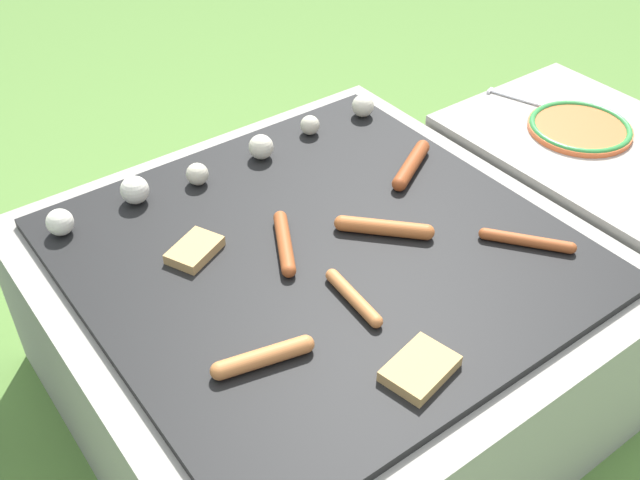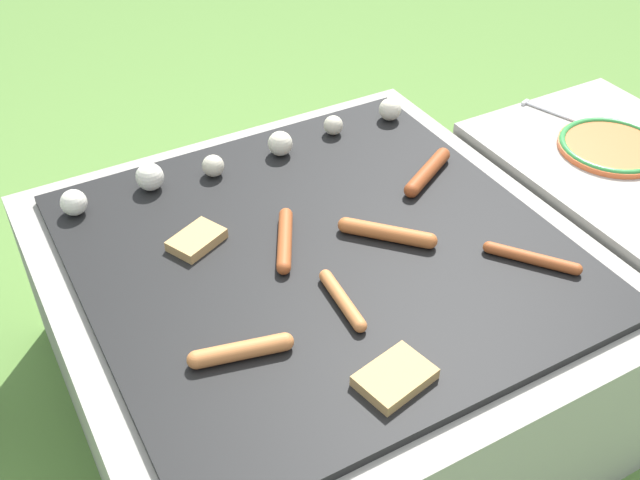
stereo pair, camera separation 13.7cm
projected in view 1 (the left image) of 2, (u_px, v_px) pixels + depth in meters
The scene contains 14 objects.
ground_plane at pixel (320, 390), 1.64m from camera, with size 14.00×14.00×0.00m, color #567F38.
grill at pixel (320, 326), 1.51m from camera, with size 0.97×0.97×0.41m.
side_ledge at pixel (575, 211), 1.81m from camera, with size 0.47×0.60×0.41m.
sausage_front_left at pixel (263, 357), 1.16m from camera, with size 0.17×0.06×0.03m.
sausage_back_left at pixel (384, 228), 1.41m from camera, with size 0.14×0.15×0.03m.
sausage_mid_left at pixel (527, 241), 1.38m from camera, with size 0.12×0.15×0.02m.
sausage_back_center at pixel (284, 243), 1.38m from camera, with size 0.10×0.16×0.03m.
sausage_mid_right at pixel (353, 297), 1.27m from camera, with size 0.03×0.16×0.02m.
sausage_front_center at pixel (411, 165), 1.57m from camera, with size 0.16×0.11×0.03m.
bread_slice_center at pixel (420, 369), 1.15m from camera, with size 0.13×0.10×0.02m.
bread_slice_right at pixel (195, 250), 1.37m from camera, with size 0.12×0.10×0.02m.
mushroom_row at pixel (220, 161), 1.57m from camera, with size 0.79×0.07×0.06m.
plate_colorful at pixel (580, 128), 1.71m from camera, with size 0.23×0.23×0.02m.
fork_utensil at pixel (518, 99), 1.82m from camera, with size 0.07×0.17×0.01m.
Camera 1 is at (-0.63, -0.85, 1.29)m, focal length 42.00 mm.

